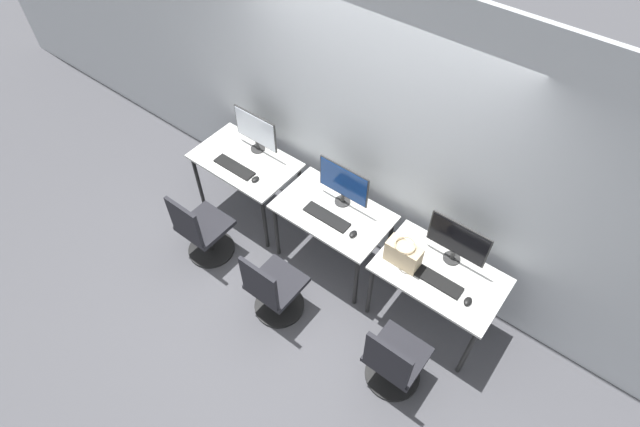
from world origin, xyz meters
name	(u,v)px	position (x,y,z in m)	size (l,w,h in m)	color
ground_plane	(312,280)	(0.00, 0.00, 0.00)	(20.00, 20.00, 0.00)	#4C4C51
wall_back	(366,132)	(0.00, 0.78, 1.40)	(12.00, 0.05, 2.80)	#B7BCC1
desk_left	(246,166)	(-1.12, 0.33, 0.66)	(1.06, 0.66, 0.76)	silver
monitor_left	(256,130)	(-1.12, 0.53, 1.01)	(0.53, 0.15, 0.44)	#2D2D2D
keyboard_left	(234,167)	(-1.12, 0.18, 0.77)	(0.46, 0.13, 0.02)	black
mouse_left	(255,179)	(-0.83, 0.18, 0.77)	(0.06, 0.09, 0.03)	black
office_chair_left	(202,232)	(-1.06, -0.41, 0.35)	(0.48, 0.48, 0.88)	black
desk_center	(333,218)	(0.00, 0.33, 0.66)	(1.06, 0.66, 0.76)	silver
monitor_center	(343,183)	(0.00, 0.48, 1.01)	(0.53, 0.15, 0.44)	#2D2D2D
keyboard_center	(327,217)	(0.00, 0.23, 0.77)	(0.46, 0.13, 0.02)	black
mouse_center	(353,234)	(0.31, 0.21, 0.77)	(0.06, 0.09, 0.03)	black
office_chair_center	(273,290)	(-0.06, -0.48, 0.35)	(0.48, 0.48, 0.88)	black
desk_right	(438,280)	(1.12, 0.33, 0.66)	(1.06, 0.66, 0.76)	silver
monitor_right	(458,241)	(1.12, 0.52, 1.01)	(0.53, 0.15, 0.44)	#2D2D2D
keyboard_right	(436,280)	(1.12, 0.24, 0.77)	(0.46, 0.13, 0.02)	black
mouse_right	(468,301)	(1.42, 0.22, 0.77)	(0.06, 0.09, 0.03)	black
office_chair_right	(393,363)	(1.16, -0.39, 0.35)	(0.48, 0.48, 0.88)	black
handbag	(403,254)	(0.80, 0.23, 0.87)	(0.30, 0.18, 0.25)	tan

